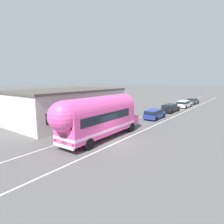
{
  "coord_description": "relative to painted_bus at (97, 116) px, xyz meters",
  "views": [
    {
      "loc": [
        9.71,
        -13.59,
        5.75
      ],
      "look_at": [
        -1.88,
        1.89,
        2.39
      ],
      "focal_mm": 30.82,
      "sensor_mm": 36.0,
      "label": 1
    }
  ],
  "objects": [
    {
      "name": "car_fourth",
      "position": [
        0.12,
        33.11,
        -1.57
      ],
      "size": [
        2.0,
        4.63,
        1.37
      ],
      "color": "#474C51",
      "rests_on": "ground"
    },
    {
      "name": "car_second",
      "position": [
        -0.06,
        19.22,
        -1.51
      ],
      "size": [
        1.9,
        4.76,
        1.37
      ],
      "color": "black",
      "rests_on": "ground"
    },
    {
      "name": "car_lead",
      "position": [
        0.18,
        12.21,
        -1.51
      ],
      "size": [
        1.98,
        4.31,
        1.37
      ],
      "color": "navy",
      "rests_on": "ground"
    },
    {
      "name": "roadside_building",
      "position": [
        -9.17,
        4.03,
        -0.13
      ],
      "size": [
        9.43,
        15.21,
        4.34
      ],
      "color": "beige",
      "rests_on": "ground"
    },
    {
      "name": "painted_bus",
      "position": [
        0.0,
        0.0,
        0.0
      ],
      "size": [
        2.74,
        11.4,
        4.12
      ],
      "color": "#EA4C9E",
      "rests_on": "ground"
    },
    {
      "name": "lane_markings",
      "position": [
        0.13,
        12.3,
        -2.3
      ],
      "size": [
        4.08,
        80.0,
        0.01
      ],
      "color": "silver",
      "rests_on": "ground"
    },
    {
      "name": "ground_plane",
      "position": [
        1.96,
        0.3,
        -2.3
      ],
      "size": [
        300.0,
        300.0,
        0.0
      ],
      "primitive_type": "plane",
      "color": "#565454"
    },
    {
      "name": "car_third",
      "position": [
        0.16,
        26.4,
        -1.51
      ],
      "size": [
        2.04,
        4.59,
        1.37
      ],
      "color": "white",
      "rests_on": "ground"
    }
  ]
}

